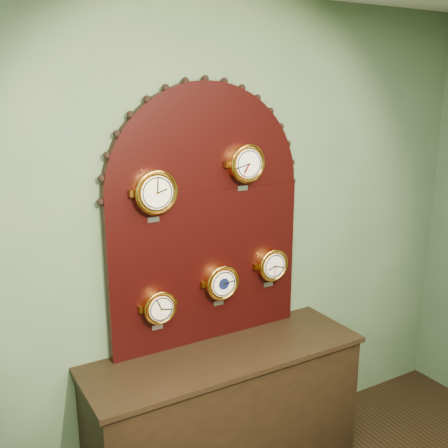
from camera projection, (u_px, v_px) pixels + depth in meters
wall_back at (203, 244)px, 3.09m from camera, size 4.00×0.00×4.00m
shop_counter at (226, 418)px, 3.12m from camera, size 1.60×0.50×0.80m
display_board at (206, 208)px, 3.00m from camera, size 1.26×0.06×1.53m
roman_clock at (155, 192)px, 2.74m from camera, size 0.24×0.08×0.29m
arabic_clock at (246, 163)px, 2.98m from camera, size 0.22×0.08×0.27m
hygrometer at (159, 307)px, 2.90m from camera, size 0.19×0.08×0.24m
barometer at (221, 282)px, 3.08m from camera, size 0.21×0.08×0.26m
tide_clock at (272, 265)px, 3.24m from camera, size 0.20×0.08×0.26m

